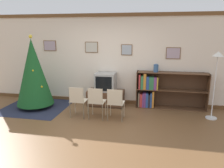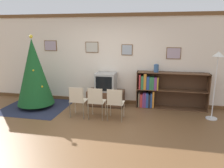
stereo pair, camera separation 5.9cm
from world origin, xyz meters
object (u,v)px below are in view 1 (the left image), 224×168
(television, at_px, (106,82))
(folding_chair_center, at_px, (96,101))
(standing_lamp, at_px, (217,68))
(tv_console, at_px, (106,98))
(christmas_tree, at_px, (33,72))
(folding_chair_right, at_px, (115,102))
(folding_chair_left, at_px, (78,100))
(vase, at_px, (156,68))
(bookshelf, at_px, (158,90))

(television, height_order, folding_chair_center, television)
(standing_lamp, bearing_deg, tv_console, 170.10)
(christmas_tree, bearing_deg, tv_console, 15.73)
(tv_console, xyz_separation_m, folding_chair_center, (0.00, -1.08, 0.24))
(television, distance_m, folding_chair_right, 1.21)
(folding_chair_center, relative_size, standing_lamp, 0.48)
(television, distance_m, folding_chair_left, 1.21)
(tv_console, xyz_separation_m, folding_chair_right, (0.49, -1.08, 0.24))
(christmas_tree, distance_m, folding_chair_right, 2.60)
(tv_console, relative_size, standing_lamp, 0.63)
(folding_chair_center, distance_m, folding_chair_right, 0.49)
(standing_lamp, bearing_deg, television, 170.15)
(television, height_order, folding_chair_left, television)
(christmas_tree, height_order, folding_chair_right, christmas_tree)
(standing_lamp, bearing_deg, folding_chair_left, -170.25)
(tv_console, distance_m, folding_chair_right, 1.21)
(christmas_tree, relative_size, folding_chair_center, 2.54)
(folding_chair_center, xyz_separation_m, standing_lamp, (2.89, 0.58, 0.84))
(folding_chair_left, xyz_separation_m, folding_chair_right, (0.98, 0.00, 0.00))
(tv_console, distance_m, vase, 1.72)
(tv_console, distance_m, standing_lamp, 3.13)
(christmas_tree, bearing_deg, vase, 10.77)
(bookshelf, height_order, standing_lamp, standing_lamp)
(television, relative_size, folding_chair_left, 0.71)
(christmas_tree, xyz_separation_m, television, (1.99, 0.56, -0.32))
(christmas_tree, distance_m, standing_lamp, 4.88)
(christmas_tree, relative_size, tv_console, 1.95)
(christmas_tree, height_order, tv_console, christmas_tree)
(folding_chair_center, bearing_deg, folding_chair_right, 0.00)
(bookshelf, relative_size, standing_lamp, 1.16)
(television, bearing_deg, folding_chair_center, -90.00)
(bookshelf, relative_size, vase, 8.89)
(bookshelf, bearing_deg, standing_lamp, -24.41)
(television, bearing_deg, bookshelf, 4.20)
(folding_chair_right, bearing_deg, television, 114.40)
(television, bearing_deg, vase, 3.78)
(bookshelf, bearing_deg, tv_console, -175.90)
(tv_console, xyz_separation_m, television, (0.00, -0.00, 0.49))
(christmas_tree, distance_m, tv_console, 2.22)
(folding_chair_center, bearing_deg, folding_chair_left, 180.00)
(christmas_tree, bearing_deg, folding_chair_right, -11.94)
(tv_console, xyz_separation_m, standing_lamp, (2.89, -0.50, 1.08))
(folding_chair_right, bearing_deg, christmas_tree, 168.06)
(folding_chair_center, height_order, standing_lamp, standing_lamp)
(television, bearing_deg, christmas_tree, -164.34)
(folding_chair_center, xyz_separation_m, bookshelf, (1.53, 1.19, 0.04))
(folding_chair_left, distance_m, standing_lamp, 3.53)
(tv_console, relative_size, bookshelf, 0.54)
(television, distance_m, vase, 1.51)
(christmas_tree, relative_size, folding_chair_right, 2.54)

